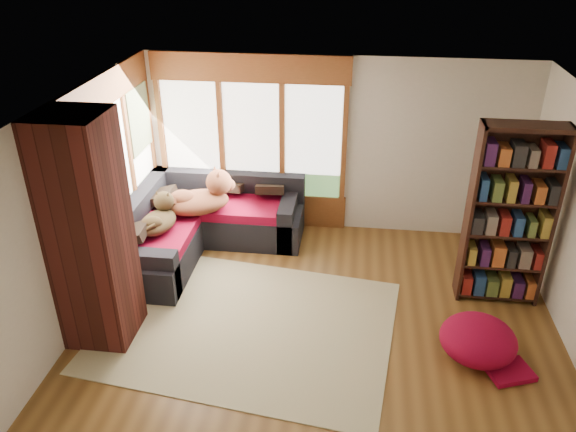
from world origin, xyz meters
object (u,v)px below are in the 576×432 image
(brick_chimney, at_px, (89,233))
(dog_tan, at_px, (202,198))
(bookshelf, at_px, (509,217))
(area_rug, at_px, (248,325))
(dog_brindle, at_px, (159,218))
(pouf, at_px, (478,339))
(sectional_sofa, at_px, (192,226))

(brick_chimney, xyz_separation_m, dog_tan, (0.65, 1.98, -0.50))
(bookshelf, height_order, dog_tan, bookshelf)
(area_rug, bearing_deg, dog_tan, 119.24)
(bookshelf, height_order, dog_brindle, bookshelf)
(pouf, xyz_separation_m, dog_tan, (-3.48, 1.87, 0.56))
(sectional_sofa, relative_size, area_rug, 0.67)
(pouf, height_order, dog_tan, dog_tan)
(sectional_sofa, bearing_deg, bookshelf, -10.34)
(brick_chimney, height_order, dog_brindle, brick_chimney)
(brick_chimney, height_order, bookshelf, brick_chimney)
(sectional_sofa, relative_size, dog_brindle, 2.97)
(bookshelf, relative_size, pouf, 2.77)
(area_rug, height_order, pouf, pouf)
(dog_brindle, bearing_deg, brick_chimney, 177.66)
(area_rug, bearing_deg, brick_chimney, -168.87)
(brick_chimney, bearing_deg, sectional_sofa, 77.71)
(sectional_sofa, relative_size, dog_tan, 2.09)
(bookshelf, distance_m, dog_brindle, 4.35)
(bookshelf, distance_m, dog_tan, 3.97)
(bookshelf, bearing_deg, area_rug, -162.16)
(brick_chimney, bearing_deg, bookshelf, 15.55)
(dog_tan, bearing_deg, dog_brindle, -155.59)
(area_rug, height_order, bookshelf, bookshelf)
(brick_chimney, distance_m, dog_tan, 2.14)
(pouf, distance_m, dog_tan, 3.99)
(sectional_sofa, bearing_deg, dog_tan, -18.38)
(area_rug, bearing_deg, bookshelf, 17.84)
(dog_tan, bearing_deg, bookshelf, -37.01)
(pouf, height_order, dog_brindle, dog_brindle)
(sectional_sofa, bearing_deg, pouf, -27.26)
(dog_brindle, bearing_deg, area_rug, -123.40)
(dog_brindle, bearing_deg, pouf, -102.80)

